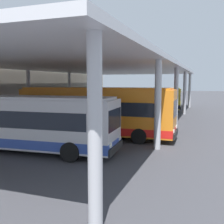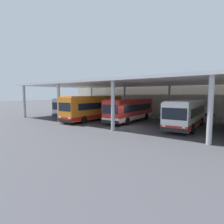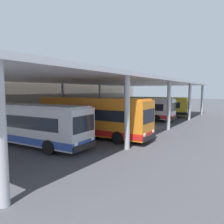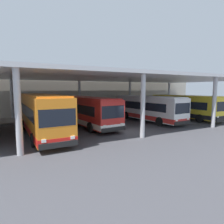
{
  "view_description": "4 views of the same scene",
  "coord_description": "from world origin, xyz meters",
  "px_view_note": "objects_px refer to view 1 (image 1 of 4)",
  "views": [
    {
      "loc": [
        -24.87,
        -5.27,
        3.97
      ],
      "look_at": [
        -3.36,
        2.47,
        1.4
      ],
      "focal_mm": 43.02,
      "sensor_mm": 36.0,
      "label": 1
    },
    {
      "loc": [
        11.96,
        -18.14,
        3.84
      ],
      "look_at": [
        -3.92,
        2.42,
        1.37
      ],
      "focal_mm": 30.01,
      "sensor_mm": 36.0,
      "label": 2
    },
    {
      "loc": [
        -22.64,
        -9.9,
        4.21
      ],
      "look_at": [
        -1.63,
        3.74,
        1.74
      ],
      "focal_mm": 34.39,
      "sensor_mm": 36.0,
      "label": 3
    },
    {
      "loc": [
        -9.74,
        -15.36,
        4.02
      ],
      "look_at": [
        0.77,
        4.31,
        1.39
      ],
      "focal_mm": 31.23,
      "sensor_mm": 36.0,
      "label": 4
    }
  ],
  "objects_px": {
    "bus_departing": "(142,99)",
    "bus_middle_bay": "(96,107)",
    "bus_far_bay": "(126,101)",
    "bench_waiting": "(71,107)",
    "bus_nearest_bay": "(27,123)",
    "trash_bin": "(84,105)",
    "bus_second_bay": "(96,112)"
  },
  "relations": [
    {
      "from": "bus_nearest_bay",
      "to": "bus_departing",
      "type": "xyz_separation_m",
      "value": [
        23.85,
        -1.02,
        0.0
      ]
    },
    {
      "from": "bench_waiting",
      "to": "trash_bin",
      "type": "distance_m",
      "value": 3.32
    },
    {
      "from": "bus_departing",
      "to": "bench_waiting",
      "type": "distance_m",
      "value": 9.92
    },
    {
      "from": "bus_middle_bay",
      "to": "bench_waiting",
      "type": "relative_size",
      "value": 5.94
    },
    {
      "from": "bus_second_bay",
      "to": "bus_far_bay",
      "type": "height_order",
      "value": "bus_second_bay"
    },
    {
      "from": "bus_second_bay",
      "to": "bus_nearest_bay",
      "type": "bearing_deg",
      "value": 157.88
    },
    {
      "from": "bus_nearest_bay",
      "to": "bus_second_bay",
      "type": "xyz_separation_m",
      "value": [
        5.09,
        -2.07,
        0.19
      ]
    },
    {
      "from": "bus_nearest_bay",
      "to": "bus_departing",
      "type": "bearing_deg",
      "value": -2.46
    },
    {
      "from": "bus_far_bay",
      "to": "bench_waiting",
      "type": "relative_size",
      "value": 5.93
    },
    {
      "from": "bus_middle_bay",
      "to": "bus_departing",
      "type": "distance_m",
      "value": 13.8
    },
    {
      "from": "trash_bin",
      "to": "bench_waiting",
      "type": "bearing_deg",
      "value": 172.4
    },
    {
      "from": "bus_nearest_bay",
      "to": "trash_bin",
      "type": "relative_size",
      "value": 10.88
    },
    {
      "from": "bus_nearest_bay",
      "to": "bench_waiting",
      "type": "bearing_deg",
      "value": 21.59
    },
    {
      "from": "bus_nearest_bay",
      "to": "trash_bin",
      "type": "xyz_separation_m",
      "value": [
        22.02,
        6.97,
        -0.98
      ]
    },
    {
      "from": "bus_far_bay",
      "to": "bench_waiting",
      "type": "xyz_separation_m",
      "value": [
        0.73,
        7.86,
        -0.99
      ]
    },
    {
      "from": "bus_middle_bay",
      "to": "bus_departing",
      "type": "xyz_separation_m",
      "value": [
        13.75,
        -1.09,
        0.0
      ]
    },
    {
      "from": "bus_departing",
      "to": "trash_bin",
      "type": "relative_size",
      "value": 10.87
    },
    {
      "from": "bus_middle_bay",
      "to": "bus_far_bay",
      "type": "bearing_deg",
      "value": -3.76
    },
    {
      "from": "bus_nearest_bay",
      "to": "bus_departing",
      "type": "distance_m",
      "value": 23.87
    },
    {
      "from": "bus_far_bay",
      "to": "bus_departing",
      "type": "relative_size",
      "value": 1.0
    },
    {
      "from": "bus_departing",
      "to": "bench_waiting",
      "type": "relative_size",
      "value": 5.92
    },
    {
      "from": "bus_second_bay",
      "to": "bus_middle_bay",
      "type": "relative_size",
      "value": 1.06
    },
    {
      "from": "bus_far_bay",
      "to": "bus_departing",
      "type": "distance_m",
      "value": 5.89
    },
    {
      "from": "bus_nearest_bay",
      "to": "bus_middle_bay",
      "type": "xyz_separation_m",
      "value": [
        10.1,
        0.07,
        0.0
      ]
    },
    {
      "from": "bus_far_bay",
      "to": "bus_middle_bay",
      "type": "bearing_deg",
      "value": 176.24
    },
    {
      "from": "bus_nearest_bay",
      "to": "bus_far_bay",
      "type": "relative_size",
      "value": 1.0
    },
    {
      "from": "bus_nearest_bay",
      "to": "bus_middle_bay",
      "type": "height_order",
      "value": "same"
    },
    {
      "from": "bus_far_bay",
      "to": "trash_bin",
      "type": "bearing_deg",
      "value": 61.51
    },
    {
      "from": "bus_middle_bay",
      "to": "bus_departing",
      "type": "height_order",
      "value": "same"
    },
    {
      "from": "bus_middle_bay",
      "to": "trash_bin",
      "type": "relative_size",
      "value": 10.91
    },
    {
      "from": "bus_departing",
      "to": "bus_middle_bay",
      "type": "bearing_deg",
      "value": 175.47
    },
    {
      "from": "bus_nearest_bay",
      "to": "bus_far_bay",
      "type": "height_order",
      "value": "same"
    }
  ]
}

